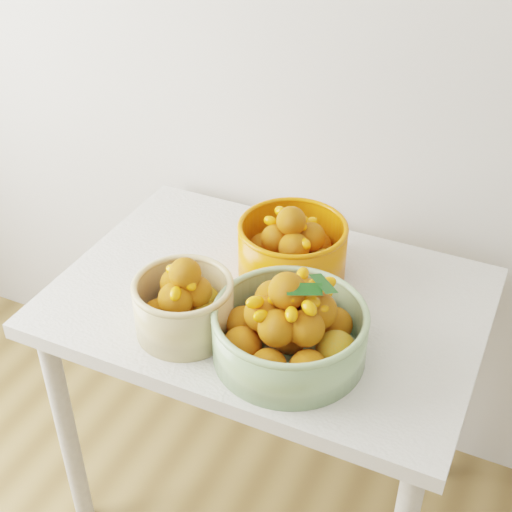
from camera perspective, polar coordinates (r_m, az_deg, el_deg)
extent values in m
cube|color=silver|center=(1.69, 17.46, 18.27)|extent=(4.00, 0.04, 2.70)
cube|color=silver|center=(1.70, 0.99, -3.70)|extent=(1.00, 0.70, 0.04)
cylinder|color=silver|center=(1.97, -14.86, -13.50)|extent=(0.05, 0.05, 0.71)
cylinder|color=silver|center=(2.30, -6.18, -3.92)|extent=(0.05, 0.05, 0.71)
cylinder|color=silver|center=(2.09, 15.55, -10.25)|extent=(0.05, 0.05, 0.71)
cylinder|color=#CFB67C|center=(1.57, -5.79, -4.12)|extent=(0.25, 0.25, 0.12)
torus|color=#CFB67C|center=(1.53, -5.92, -2.32)|extent=(0.26, 0.26, 0.02)
sphere|color=#D1660C|center=(1.55, -3.93, -4.97)|extent=(0.08, 0.08, 0.08)
sphere|color=#D1660C|center=(1.60, -4.24, -3.58)|extent=(0.07, 0.07, 0.07)
sphere|color=#D36410|center=(1.61, -6.54, -3.35)|extent=(0.07, 0.07, 0.07)
sphere|color=#D36410|center=(1.57, -7.78, -4.68)|extent=(0.07, 0.07, 0.07)
sphere|color=#D36410|center=(1.53, -6.17, -5.78)|extent=(0.07, 0.07, 0.07)
sphere|color=#D36410|center=(1.57, -5.76, -4.47)|extent=(0.07, 0.07, 0.07)
sphere|color=#D36410|center=(1.54, -4.75, -2.82)|extent=(0.07, 0.07, 0.07)
sphere|color=#D36410|center=(1.56, -6.37, -2.24)|extent=(0.07, 0.07, 0.07)
sphere|color=#D36410|center=(1.52, -6.47, -3.47)|extent=(0.07, 0.07, 0.07)
sphere|color=#D36410|center=(1.51, -5.70, -1.42)|extent=(0.07, 0.07, 0.07)
ellipsoid|color=orange|center=(1.50, -5.32, -2.26)|extent=(0.04, 0.04, 0.04)
ellipsoid|color=orange|center=(1.48, -6.45, -3.02)|extent=(0.03, 0.04, 0.04)
ellipsoid|color=orange|center=(1.52, -5.54, -1.13)|extent=(0.03, 0.04, 0.03)
ellipsoid|color=orange|center=(1.52, -6.65, -1.11)|extent=(0.04, 0.03, 0.03)
cylinder|color=#8EB179|center=(1.50, 2.69, -6.30)|extent=(0.35, 0.35, 0.11)
torus|color=#8EB179|center=(1.46, 2.75, -4.64)|extent=(0.35, 0.35, 0.02)
sphere|color=#D1660C|center=(1.48, 6.42, -7.54)|extent=(0.09, 0.09, 0.09)
sphere|color=#D36410|center=(1.54, 6.32, -5.48)|extent=(0.08, 0.08, 0.08)
sphere|color=#D36410|center=(1.57, 4.36, -4.15)|extent=(0.08, 0.08, 0.08)
sphere|color=#D36410|center=(1.57, 1.22, -4.02)|extent=(0.09, 0.09, 0.09)
sphere|color=#D36410|center=(1.53, -1.00, -5.40)|extent=(0.08, 0.08, 0.08)
sphere|color=#D36410|center=(1.48, -1.13, -7.24)|extent=(0.08, 0.08, 0.08)
sphere|color=#D36410|center=(1.43, 0.99, -8.88)|extent=(0.08, 0.08, 0.08)
sphere|color=#D36410|center=(1.43, 4.19, -9.00)|extent=(0.08, 0.08, 0.08)
sphere|color=#D36410|center=(1.50, 2.69, -6.38)|extent=(0.08, 0.08, 0.08)
sphere|color=#D36410|center=(1.47, 4.99, -4.40)|extent=(0.08, 0.08, 0.08)
sphere|color=#D36410|center=(1.50, 3.73, -3.28)|extent=(0.08, 0.08, 0.08)
sphere|color=#D36410|center=(1.49, 1.36, -3.39)|extent=(0.08, 0.08, 0.08)
sphere|color=#D36410|center=(1.46, 0.51, -4.63)|extent=(0.08, 0.08, 0.08)
sphere|color=#D36410|center=(1.42, 1.67, -5.79)|extent=(0.08, 0.08, 0.08)
sphere|color=#D36410|center=(1.42, 4.02, -5.77)|extent=(0.08, 0.08, 0.08)
sphere|color=#D36410|center=(1.43, 2.53, -2.82)|extent=(0.08, 0.08, 0.08)
ellipsoid|color=orange|center=(1.41, -0.09, -3.72)|extent=(0.05, 0.05, 0.03)
ellipsoid|color=orange|center=(1.42, 2.67, -2.79)|extent=(0.05, 0.05, 0.04)
ellipsoid|color=orange|center=(1.44, 5.16, -4.29)|extent=(0.05, 0.03, 0.04)
ellipsoid|color=orange|center=(1.43, 1.67, -3.42)|extent=(0.05, 0.05, 0.03)
ellipsoid|color=orange|center=(1.39, 4.28, -4.17)|extent=(0.05, 0.04, 0.04)
ellipsoid|color=orange|center=(1.41, 0.42, -4.84)|extent=(0.04, 0.05, 0.04)
ellipsoid|color=orange|center=(1.45, 2.17, -2.99)|extent=(0.05, 0.04, 0.04)
ellipsoid|color=orange|center=(1.49, 3.75, -1.47)|extent=(0.03, 0.04, 0.03)
ellipsoid|color=orange|center=(1.43, 1.67, -2.70)|extent=(0.05, 0.04, 0.04)
ellipsoid|color=orange|center=(1.48, 5.53, -3.01)|extent=(0.04, 0.05, 0.03)
ellipsoid|color=orange|center=(1.39, 2.85, -4.68)|extent=(0.04, 0.05, 0.03)
ellipsoid|color=orange|center=(1.45, 5.74, -2.18)|extent=(0.05, 0.05, 0.04)
ellipsoid|color=orange|center=(1.42, 4.46, -3.60)|extent=(0.04, 0.03, 0.04)
ellipsoid|color=orange|center=(1.44, 4.86, -2.29)|extent=(0.05, 0.05, 0.04)
ellipsoid|color=orange|center=(1.44, 2.72, -3.17)|extent=(0.04, 0.05, 0.04)
ellipsoid|color=orange|center=(1.41, 2.86, -3.21)|extent=(0.04, 0.05, 0.04)
ellipsoid|color=orange|center=(1.41, 2.92, -2.93)|extent=(0.05, 0.05, 0.04)
cylinder|color=#E66108|center=(1.72, 2.91, 0.44)|extent=(0.27, 0.27, 0.14)
torus|color=#E66108|center=(1.69, 2.98, 2.34)|extent=(0.27, 0.27, 0.01)
sphere|color=#D1660C|center=(1.72, 5.36, -0.68)|extent=(0.08, 0.08, 0.08)
sphere|color=#D36410|center=(1.78, 4.83, 0.81)|extent=(0.08, 0.08, 0.08)
sphere|color=#D36410|center=(1.80, 2.63, 1.36)|extent=(0.08, 0.08, 0.08)
sphere|color=#D36410|center=(1.76, 0.57, 0.59)|extent=(0.08, 0.08, 0.08)
sphere|color=#D36410|center=(1.70, 0.74, -0.94)|extent=(0.07, 0.07, 0.07)
sphere|color=#D36410|center=(1.67, 3.23, -1.65)|extent=(0.07, 0.07, 0.07)
sphere|color=#D36410|center=(1.74, 2.89, -0.09)|extent=(0.07, 0.07, 0.07)
sphere|color=#D36410|center=(1.71, 4.40, 1.54)|extent=(0.07, 0.07, 0.07)
sphere|color=#D36410|center=(1.74, 2.81, 2.29)|extent=(0.08, 0.08, 0.08)
sphere|color=#D36410|center=(1.70, 1.51, 1.40)|extent=(0.07, 0.07, 0.07)
sphere|color=#D36410|center=(1.67, 3.05, 0.67)|extent=(0.07, 0.07, 0.07)
sphere|color=#D36410|center=(1.67, 2.84, 2.80)|extent=(0.07, 0.07, 0.07)
ellipsoid|color=orange|center=(1.70, 3.48, 2.61)|extent=(0.04, 0.05, 0.04)
ellipsoid|color=orange|center=(1.67, 3.60, 2.87)|extent=(0.05, 0.04, 0.04)
ellipsoid|color=orange|center=(1.71, 4.40, 2.70)|extent=(0.04, 0.05, 0.04)
ellipsoid|color=orange|center=(1.71, 1.17, 2.81)|extent=(0.04, 0.03, 0.03)
ellipsoid|color=orange|center=(1.68, 3.05, 2.11)|extent=(0.04, 0.05, 0.04)
ellipsoid|color=orange|center=(1.66, 3.09, 2.57)|extent=(0.04, 0.05, 0.04)
ellipsoid|color=orange|center=(1.65, 3.96, 0.98)|extent=(0.04, 0.04, 0.03)
ellipsoid|color=orange|center=(1.72, 1.93, 3.62)|extent=(0.05, 0.04, 0.04)
ellipsoid|color=orange|center=(1.67, 3.56, 2.48)|extent=(0.04, 0.03, 0.04)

